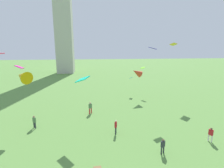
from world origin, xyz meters
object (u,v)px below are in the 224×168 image
at_px(person_4, 90,107).
at_px(kite_flying_2, 173,44).
at_px(person_3, 116,126).
at_px(kite_flying_4, 19,67).
at_px(person_0, 34,121).
at_px(kite_flying_5, 137,72).
at_px(kite_flying_1, 143,68).
at_px(kite_flying_0, 23,76).
at_px(kite_flying_6, 131,78).
at_px(kite_flying_3, 153,48).
at_px(kite_flying_8, 82,79).
at_px(person_2, 211,134).
at_px(person_1, 163,145).

bearing_deg(person_4, kite_flying_2, -24.12).
distance_m(person_3, kite_flying_4, 15.34).
distance_m(person_0, kite_flying_2, 27.15).
bearing_deg(kite_flying_4, kite_flying_5, -72.85).
bearing_deg(person_3, kite_flying_5, 169.88).
height_order(person_0, kite_flying_1, kite_flying_1).
relative_size(kite_flying_0, kite_flying_6, 2.73).
bearing_deg(kite_flying_3, kite_flying_6, -95.94).
height_order(kite_flying_2, kite_flying_6, kite_flying_2).
bearing_deg(kite_flying_8, kite_flying_2, 73.56).
xyz_separation_m(person_0, person_3, (10.08, -2.46, 0.03)).
xyz_separation_m(kite_flying_1, kite_flying_2, (4.81, -3.41, 4.86)).
bearing_deg(person_3, person_0, -91.23).
bearing_deg(kite_flying_6, kite_flying_3, -144.46).
bearing_deg(person_3, kite_flying_3, 152.45).
bearing_deg(kite_flying_0, kite_flying_6, 171.94).
bearing_deg(kite_flying_5, person_2, 2.95).
bearing_deg(kite_flying_1, kite_flying_6, 67.73).
xyz_separation_m(kite_flying_0, kite_flying_8, (7.64, -2.32, -0.05)).
relative_size(person_2, kite_flying_3, 1.31).
bearing_deg(kite_flying_0, kite_flying_5, 163.99).
bearing_deg(kite_flying_5, person_1, -17.06).
relative_size(kite_flying_6, kite_flying_8, 0.55).
bearing_deg(kite_flying_4, kite_flying_3, -89.93).
height_order(person_0, kite_flying_4, kite_flying_4).
bearing_deg(kite_flying_8, kite_flying_4, -170.00).
distance_m(person_3, kite_flying_3, 13.63).
distance_m(kite_flying_5, kite_flying_8, 15.46).
bearing_deg(kite_flying_3, kite_flying_8, 16.72).
bearing_deg(kite_flying_1, person_2, 155.65).
xyz_separation_m(kite_flying_1, kite_flying_5, (-2.17, -3.53, -0.41)).
bearing_deg(kite_flying_2, person_3, 10.35).
height_order(person_2, kite_flying_2, kite_flying_2).
distance_m(person_3, kite_flying_2, 21.01).
relative_size(kite_flying_3, kite_flying_6, 1.22).
xyz_separation_m(person_3, kite_flying_2, (12.69, 13.82, 9.45)).
bearing_deg(person_0, kite_flying_0, -179.66).
height_order(person_2, kite_flying_0, kite_flying_0).
height_order(person_3, kite_flying_8, kite_flying_8).
xyz_separation_m(kite_flying_1, kite_flying_8, (-11.69, -15.65, 0.82)).
bearing_deg(kite_flying_0, person_0, 87.77).
distance_m(kite_flying_0, kite_flying_6, 21.40).
xyz_separation_m(person_0, kite_flying_2, (22.77, 11.36, 9.49)).
xyz_separation_m(kite_flying_4, kite_flying_5, (18.27, 7.66, -2.23)).
bearing_deg(kite_flying_3, kite_flying_5, -94.97).
height_order(kite_flying_5, kite_flying_6, kite_flying_5).
distance_m(kite_flying_1, kite_flying_6, 3.29).
bearing_deg(kite_flying_5, person_0, -66.38).
bearing_deg(kite_flying_1, kite_flying_0, 94.05).
xyz_separation_m(person_0, kite_flying_6, (15.41, 14.39, 2.57)).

